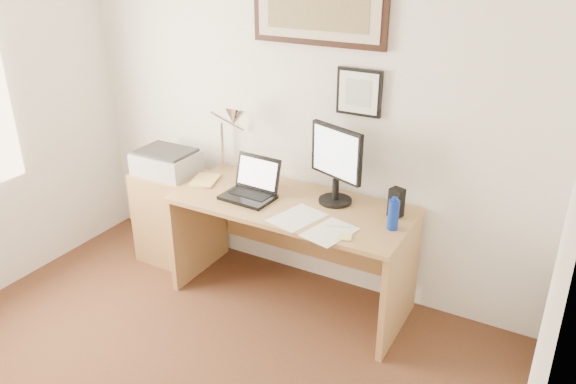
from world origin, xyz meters
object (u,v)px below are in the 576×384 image
Objects in this scene: desk at (297,229)px; lcd_monitor at (336,161)px; side_cabinet at (173,216)px; water_bottle at (393,215)px; book at (194,179)px; laptop at (251,188)px; printer at (166,162)px.

lcd_monitor is (0.25, 0.06, 0.53)m from desk.
water_bottle reaches higher than side_cabinet.
water_bottle is at bearing -2.27° from side_cabinet.
lcd_monitor is at bearing 8.67° from book.
water_bottle reaches higher than desk.
laptop is at bearing -179.11° from water_bottle.
desk is at bearing 1.89° from side_cabinet.
lcd_monitor is (1.32, 0.10, 0.68)m from side_cabinet.
laptop is (0.51, -0.02, 0.05)m from book.
book is (0.28, -0.06, 0.39)m from side_cabinet.
lcd_monitor reaches higher than desk.
side_cabinet is 0.45m from printer.
printer reaches higher than desk.
book is 0.53× the size of printer.
lcd_monitor is 1.18× the size of printer.
laptop is at bearing -6.03° from printer.
side_cabinet is 0.91m from laptop.
lcd_monitor reaches higher than side_cabinet.
book is at bearing 177.39° from laptop.
book is at bearing 179.70° from water_bottle.
desk is (0.79, 0.10, -0.24)m from book.
side_cabinet is 1.08m from desk.
desk is 0.58m from lcd_monitor.
book is 0.51m from laptop.
laptop is (-0.28, -0.12, 0.29)m from desk.
book is 0.83m from desk.
water_bottle is at bearing -8.53° from desk.
water_bottle is 0.52m from lcd_monitor.
side_cabinet is 2.07× the size of laptop.
desk is 0.43m from laptop.
printer reaches higher than side_cabinet.
desk is (-0.70, 0.11, -0.33)m from water_bottle.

